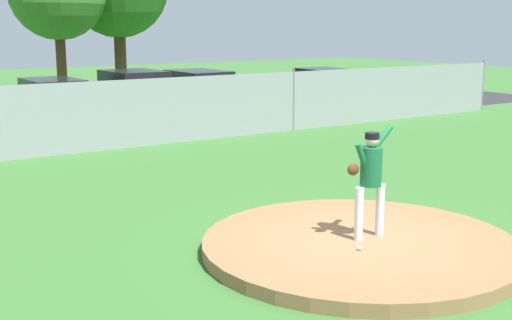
{
  "coord_description": "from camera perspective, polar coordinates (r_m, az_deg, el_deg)",
  "views": [
    {
      "loc": [
        -6.56,
        -7.09,
        3.34
      ],
      "look_at": [
        -0.17,
        2.55,
        0.99
      ],
      "focal_mm": 46.94,
      "sensor_mm": 36.0,
      "label": 1
    }
  ],
  "objects": [
    {
      "name": "baseball",
      "position": [
        9.67,
        8.81,
        -7.4
      ],
      "size": [
        0.07,
        0.07,
        0.07
      ],
      "primitive_type": "sphere",
      "color": "white",
      "rests_on": "pitchers_mound"
    },
    {
      "name": "parked_car_teal",
      "position": [
        25.25,
        -4.92,
        5.63
      ],
      "size": [
        1.99,
        4.55,
        1.66
      ],
      "color": "#146066",
      "rests_on": "ground_plane"
    },
    {
      "name": "pitcher_youth",
      "position": [
        10.01,
        9.69,
        -1.14
      ],
      "size": [
        0.8,
        0.32,
        1.69
      ],
      "color": "silver",
      "rests_on": "pitchers_mound"
    },
    {
      "name": "asphalt_strip",
      "position": [
        22.8,
        -16.48,
        2.58
      ],
      "size": [
        44.0,
        7.0,
        0.01
      ],
      "primitive_type": "cube",
      "color": "#2B2B2D",
      "rests_on": "ground_plane"
    },
    {
      "name": "traffic_cone_orange",
      "position": [
        25.06,
        1.73,
        4.4
      ],
      "size": [
        0.4,
        0.4,
        0.55
      ],
      "color": "orange",
      "rests_on": "asphalt_strip"
    },
    {
      "name": "parked_car_red",
      "position": [
        23.39,
        -10.32,
        5.17
      ],
      "size": [
        2.01,
        4.2,
        1.81
      ],
      "color": "#A81919",
      "rests_on": "ground_plane"
    },
    {
      "name": "ground_plane",
      "position": [
        15.01,
        -6.76,
        -1.47
      ],
      "size": [
        80.0,
        80.0,
        0.0
      ],
      "primitive_type": "plane",
      "color": "#386B2D"
    },
    {
      "name": "parked_car_white",
      "position": [
        27.65,
        6.11,
        6.05
      ],
      "size": [
        1.98,
        4.69,
        1.57
      ],
      "color": "silver",
      "rests_on": "ground_plane"
    },
    {
      "name": "parked_car_burgundy",
      "position": [
        23.11,
        -16.87,
        4.58
      ],
      "size": [
        1.79,
        4.6,
        1.59
      ],
      "color": "maroon",
      "rests_on": "ground_plane"
    },
    {
      "name": "pitchers_mound",
      "position": [
        10.18,
        8.82,
        -7.24
      ],
      "size": [
        4.72,
        4.72,
        0.2
      ],
      "primitive_type": "cylinder",
      "color": "olive",
      "rests_on": "ground_plane"
    },
    {
      "name": "chainlink_fence",
      "position": [
        18.46,
        -12.47,
        3.72
      ],
      "size": [
        31.1,
        0.07,
        1.98
      ],
      "color": "gray",
      "rests_on": "ground_plane"
    }
  ]
}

